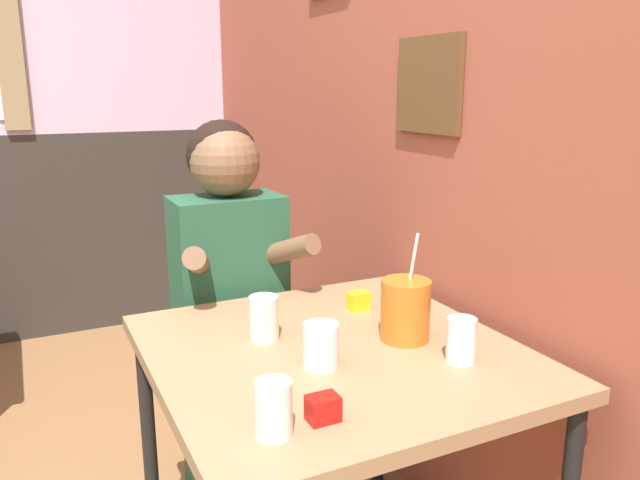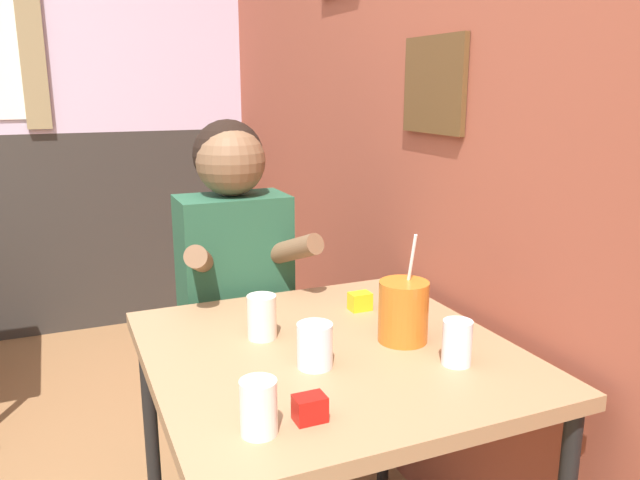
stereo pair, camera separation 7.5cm
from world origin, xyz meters
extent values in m
cube|color=#9E4C38|center=(1.35, 1.28, 1.35)|extent=(0.06, 4.56, 2.70)
cube|color=brown|center=(1.31, 0.55, 1.34)|extent=(0.02, 0.30, 0.27)
cube|color=#937F56|center=(0.24, 2.54, 1.55)|extent=(0.12, 0.02, 0.85)
cube|color=#93704C|center=(0.85, 0.26, 0.71)|extent=(0.85, 0.88, 0.04)
cylinder|color=black|center=(0.47, 0.66, 0.35)|extent=(0.04, 0.04, 0.69)
cylinder|color=black|center=(1.24, 0.66, 0.35)|extent=(0.04, 0.04, 0.69)
cube|color=#235138|center=(0.78, 0.85, 0.23)|extent=(0.31, 0.20, 0.45)
cube|color=#235138|center=(0.78, 0.85, 0.73)|extent=(0.34, 0.20, 0.56)
sphere|color=black|center=(0.78, 0.87, 1.13)|extent=(0.22, 0.22, 0.22)
sphere|color=brown|center=(0.78, 0.85, 1.12)|extent=(0.21, 0.21, 0.21)
cylinder|color=brown|center=(0.65, 0.71, 0.86)|extent=(0.14, 0.27, 0.15)
cylinder|color=brown|center=(0.92, 0.71, 0.86)|extent=(0.14, 0.27, 0.15)
cylinder|color=#C6661E|center=(1.04, 0.23, 0.80)|extent=(0.12, 0.12, 0.15)
cylinder|color=white|center=(1.06, 0.23, 0.93)|extent=(0.01, 0.04, 0.14)
cylinder|color=silver|center=(1.08, 0.07, 0.78)|extent=(0.07, 0.07, 0.10)
cylinder|color=silver|center=(0.58, -0.04, 0.78)|extent=(0.07, 0.07, 0.10)
cylinder|color=silver|center=(0.72, 0.38, 0.78)|extent=(0.07, 0.07, 0.11)
cylinder|color=silver|center=(0.78, 0.18, 0.78)|extent=(0.08, 0.08, 0.10)
cube|color=#B7140F|center=(0.68, -0.03, 0.75)|extent=(0.06, 0.04, 0.05)
cube|color=yellow|center=(1.04, 0.47, 0.75)|extent=(0.06, 0.04, 0.05)
camera|label=1|loc=(0.22, -0.98, 1.34)|focal=35.00mm
camera|label=2|loc=(0.28, -1.01, 1.34)|focal=35.00mm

